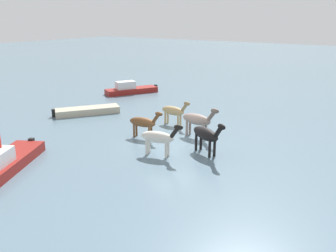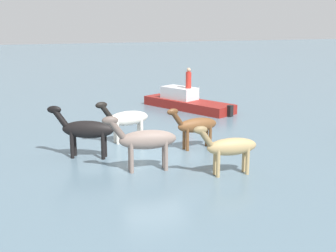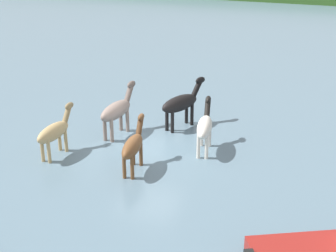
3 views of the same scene
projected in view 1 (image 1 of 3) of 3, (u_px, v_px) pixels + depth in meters
The scene contains 9 objects.
ground_plane at pixel (172, 142), 20.86m from camera, with size 160.60×160.60×0.00m, color slate.
horse_mid_herd at pixel (159, 137), 18.59m from camera, with size 0.88×2.41×1.86m.
horse_gray_outer at pixel (198, 120), 21.46m from camera, with size 0.81×2.60×2.01m.
horse_rear_stallion at pixel (144, 122), 21.38m from camera, with size 0.74×2.28×1.76m.
horse_chestnut_trailing at pixel (174, 111), 23.91m from camera, with size 0.63×2.29×1.78m.
horse_dark_mare at pixel (207, 134), 18.83m from camera, with size 1.44×2.49×1.99m.
boat_skiff_near at pixel (0, 166), 16.76m from camera, with size 5.94×4.13×1.38m.
boat_dinghy_port at pixel (87, 112), 26.84m from camera, with size 4.62×3.85×0.74m.
boat_tender_starboard at pixel (131, 90), 33.88m from camera, with size 5.02×3.62×1.35m.
Camera 1 is at (16.50, 10.62, 7.16)m, focal length 37.81 mm.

